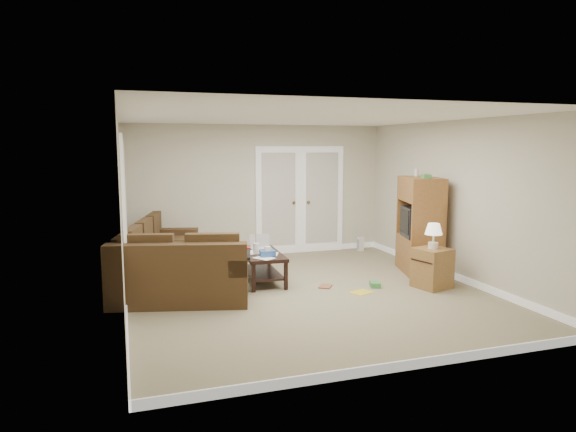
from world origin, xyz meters
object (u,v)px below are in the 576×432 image
object	(u,v)px
sectional_sofa	(169,266)
tv_armoire	(420,225)
side_cabinet	(432,265)
coffee_table	(262,266)

from	to	relation	value
sectional_sofa	tv_armoire	size ratio (longest dim) A/B	1.84
sectional_sofa	side_cabinet	bearing A→B (deg)	-3.29
sectional_sofa	coffee_table	xyz separation A→B (m)	(1.41, -0.06, -0.08)
sectional_sofa	coffee_table	distance (m)	1.41
sectional_sofa	side_cabinet	xyz separation A→B (m)	(3.73, -1.17, 0.01)
sectional_sofa	side_cabinet	size ratio (longest dim) A/B	3.24
tv_armoire	side_cabinet	world-z (taller)	tv_armoire
sectional_sofa	coffee_table	world-z (taller)	sectional_sofa
coffee_table	tv_armoire	bearing A→B (deg)	-2.12
coffee_table	side_cabinet	world-z (taller)	side_cabinet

